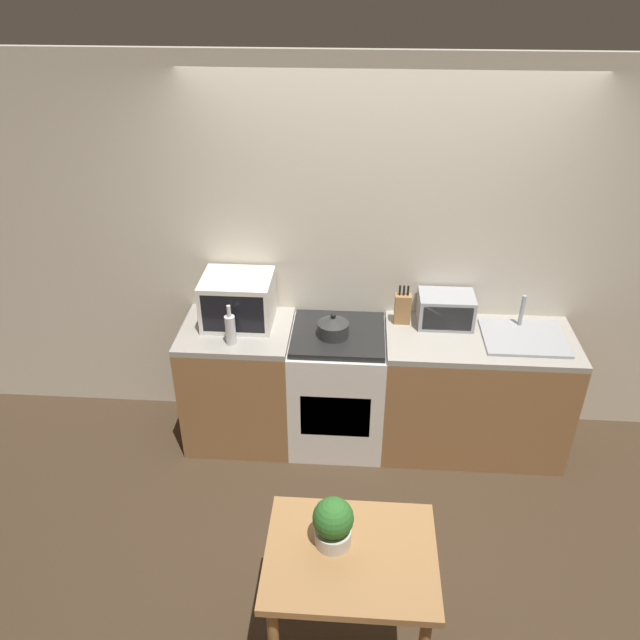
{
  "coord_description": "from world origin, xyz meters",
  "views": [
    {
      "loc": [
        -0.13,
        -2.92,
        3.1
      ],
      "look_at": [
        -0.37,
        0.49,
        1.05
      ],
      "focal_mm": 35.0,
      "sensor_mm": 36.0,
      "label": 1
    }
  ],
  "objects_px": {
    "kettle": "(333,326)",
    "toaster_oven": "(446,310)",
    "microwave": "(238,300)",
    "bottle": "(230,329)",
    "stove_range": "(337,387)",
    "dining_table": "(350,571)"
  },
  "relations": [
    {
      "from": "kettle",
      "to": "toaster_oven",
      "type": "relative_size",
      "value": 0.56
    },
    {
      "from": "microwave",
      "to": "bottle",
      "type": "relative_size",
      "value": 1.66
    },
    {
      "from": "stove_range",
      "to": "microwave",
      "type": "bearing_deg",
      "value": 172.26
    },
    {
      "from": "dining_table",
      "to": "bottle",
      "type": "bearing_deg",
      "value": 119.14
    },
    {
      "from": "stove_range",
      "to": "toaster_oven",
      "type": "xyz_separation_m",
      "value": [
        0.71,
        0.16,
        0.56
      ]
    },
    {
      "from": "bottle",
      "to": "toaster_oven",
      "type": "bearing_deg",
      "value": 13.85
    },
    {
      "from": "bottle",
      "to": "toaster_oven",
      "type": "height_order",
      "value": "bottle"
    },
    {
      "from": "kettle",
      "to": "dining_table",
      "type": "relative_size",
      "value": 0.26
    },
    {
      "from": "kettle",
      "to": "bottle",
      "type": "xyz_separation_m",
      "value": [
        -0.65,
        -0.14,
        0.04
      ]
    },
    {
      "from": "stove_range",
      "to": "dining_table",
      "type": "xyz_separation_m",
      "value": [
        0.13,
        -1.64,
        0.19
      ]
    },
    {
      "from": "microwave",
      "to": "dining_table",
      "type": "relative_size",
      "value": 0.6
    },
    {
      "from": "microwave",
      "to": "bottle",
      "type": "height_order",
      "value": "microwave"
    },
    {
      "from": "toaster_oven",
      "to": "dining_table",
      "type": "height_order",
      "value": "toaster_oven"
    },
    {
      "from": "microwave",
      "to": "toaster_oven",
      "type": "distance_m",
      "value": 1.4
    },
    {
      "from": "stove_range",
      "to": "kettle",
      "type": "relative_size",
      "value": 4.39
    },
    {
      "from": "bottle",
      "to": "dining_table",
      "type": "relative_size",
      "value": 0.36
    },
    {
      "from": "microwave",
      "to": "bottle",
      "type": "xyz_separation_m",
      "value": [
        -0.0,
        -0.27,
        -0.06
      ]
    },
    {
      "from": "toaster_oven",
      "to": "dining_table",
      "type": "xyz_separation_m",
      "value": [
        -0.58,
        -1.8,
        -0.37
      ]
    },
    {
      "from": "microwave",
      "to": "toaster_oven",
      "type": "xyz_separation_m",
      "value": [
        1.39,
        0.07,
        -0.06
      ]
    },
    {
      "from": "bottle",
      "to": "toaster_oven",
      "type": "xyz_separation_m",
      "value": [
        1.4,
        0.34,
        0.0
      ]
    },
    {
      "from": "kettle",
      "to": "microwave",
      "type": "distance_m",
      "value": 0.67
    },
    {
      "from": "bottle",
      "to": "dining_table",
      "type": "xyz_separation_m",
      "value": [
        0.81,
        -1.46,
        -0.37
      ]
    }
  ]
}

